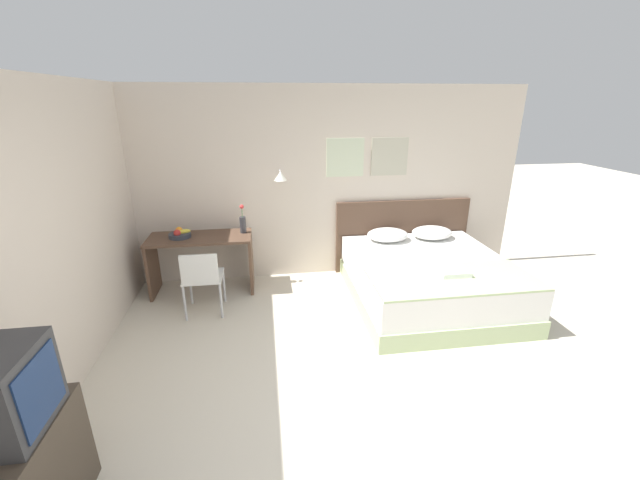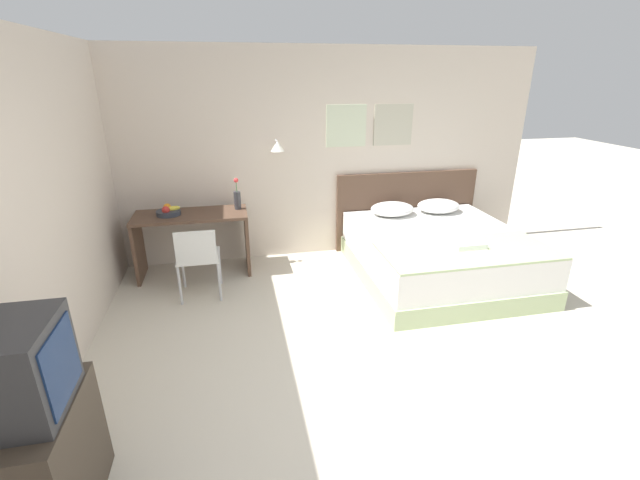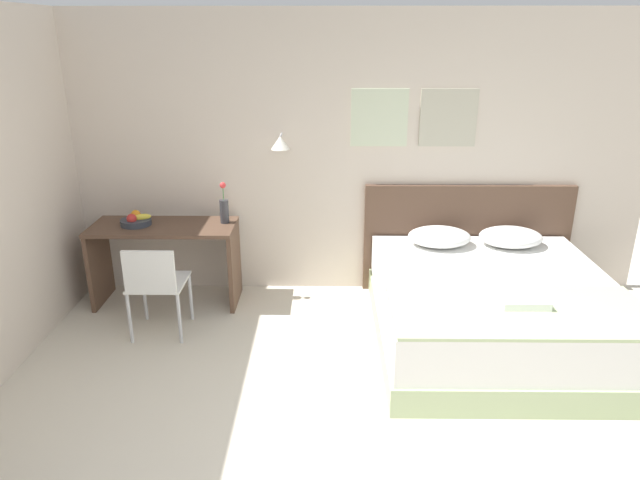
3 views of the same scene
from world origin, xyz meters
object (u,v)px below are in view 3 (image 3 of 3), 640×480
at_px(pillow_right, 511,237).
at_px(desk, 165,248).
at_px(fruit_bowl, 136,220).
at_px(headboard, 466,238).
at_px(bed, 493,311).
at_px(flower_vase, 224,209).
at_px(desk_chair, 155,282).
at_px(pillow_left, 439,237).
at_px(folded_towel_near_foot, 520,297).
at_px(throw_blanket, 521,311).

distance_m(pillow_right, desk, 3.21).
bearing_deg(fruit_bowl, desk, -1.27).
bearing_deg(headboard, pillow_right, -42.52).
height_order(bed, flower_vase, flower_vase).
bearing_deg(desk_chair, pillow_left, 15.64).
relative_size(pillow_right, folded_towel_near_foot, 1.61).
xyz_separation_m(pillow_left, folded_towel_near_foot, (0.37, -1.20, -0.03)).
bearing_deg(fruit_bowl, folded_towel_near_foot, -20.64).
height_order(pillow_right, desk_chair, desk_chair).
height_order(desk_chair, flower_vase, flower_vase).
bearing_deg(throw_blanket, pillow_right, 76.32).
xyz_separation_m(throw_blanket, fruit_bowl, (-3.12, 1.33, 0.23)).
height_order(folded_towel_near_foot, desk_chair, desk_chair).
distance_m(folded_towel_near_foot, fruit_bowl, 3.38).
bearing_deg(pillow_left, flower_vase, 178.37).
xyz_separation_m(bed, pillow_left, (-0.33, 0.75, 0.38)).
height_order(pillow_left, throw_blanket, pillow_left).
height_order(pillow_right, fruit_bowl, fruit_bowl).
xyz_separation_m(bed, flower_vase, (-2.32, 0.81, 0.62)).
distance_m(desk_chair, fruit_bowl, 0.81).
distance_m(headboard, pillow_right, 0.46).
xyz_separation_m(pillow_left, pillow_right, (0.66, 0.00, 0.00)).
relative_size(folded_towel_near_foot, flower_vase, 0.93).
xyz_separation_m(bed, desk_chair, (-2.78, 0.07, 0.22)).
distance_m(pillow_left, desk_chair, 2.56).
xyz_separation_m(pillow_right, fruit_bowl, (-3.45, -0.02, 0.15)).
relative_size(bed, headboard, 1.02).
distance_m(fruit_bowl, flower_vase, 0.81).
distance_m(bed, folded_towel_near_foot, 0.57).
bearing_deg(bed, flower_vase, 160.73).
bearing_deg(folded_towel_near_foot, bed, 94.67).
relative_size(desk_chair, fruit_bowl, 2.92).
distance_m(throw_blanket, flower_vase, 2.73).
bearing_deg(desk, pillow_right, 0.39).
height_order(throw_blanket, flower_vase, flower_vase).
bearing_deg(headboard, folded_towel_near_foot, -88.60).
xyz_separation_m(pillow_left, throw_blanket, (0.33, -1.35, -0.07)).
relative_size(headboard, pillow_right, 3.48).
height_order(pillow_right, desk, desk).
distance_m(folded_towel_near_foot, desk_chair, 2.87).
relative_size(headboard, fruit_bowl, 7.14).
distance_m(pillow_left, flower_vase, 2.00).
bearing_deg(desk_chair, desk, 97.84).
xyz_separation_m(bed, fruit_bowl, (-3.12, 0.74, 0.53)).
relative_size(throw_blanket, folded_towel_near_foot, 5.12).
bearing_deg(desk_chair, fruit_bowl, 116.49).
bearing_deg(desk_chair, flower_vase, 57.83).
bearing_deg(throw_blanket, folded_towel_near_foot, 75.59).
bearing_deg(headboard, fruit_bowl, -174.19).
xyz_separation_m(desk_chair, flower_vase, (0.47, 0.74, 0.41)).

